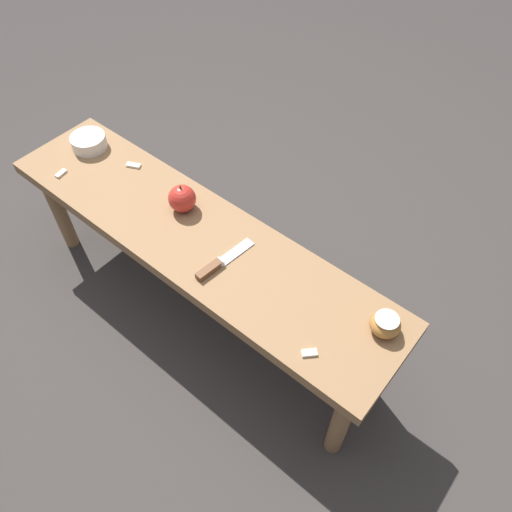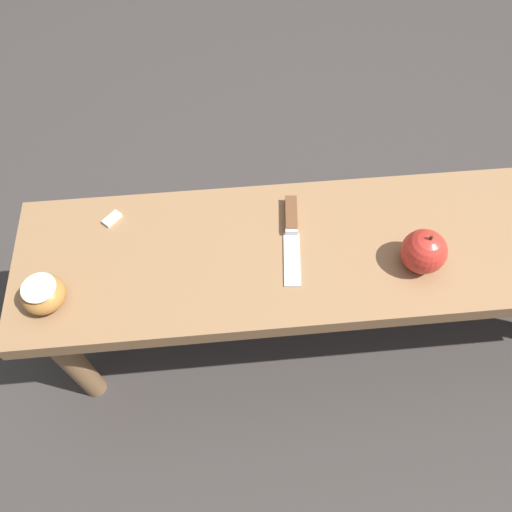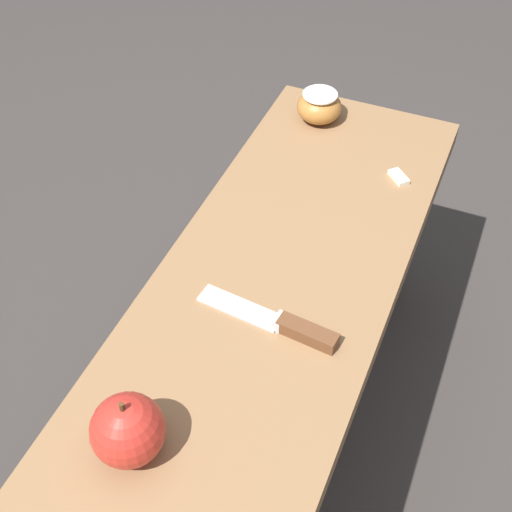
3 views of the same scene
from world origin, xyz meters
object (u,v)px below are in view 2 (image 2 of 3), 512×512
object	(u,v)px
apple_whole	(424,251)
wooden_bench	(359,258)
apple_cut	(44,294)
knife	(291,227)

from	to	relation	value
apple_whole	wooden_bench	bearing A→B (deg)	150.13
wooden_bench	apple_cut	distance (m)	0.63
knife	apple_whole	xyz separation A→B (m)	(0.24, -0.10, 0.04)
knife	apple_whole	distance (m)	0.26
wooden_bench	knife	xyz separation A→B (m)	(-0.14, 0.05, 0.07)
knife	apple_whole	world-z (taller)	apple_whole
wooden_bench	knife	size ratio (longest dim) A/B	6.76
wooden_bench	apple_whole	distance (m)	0.15
wooden_bench	knife	bearing A→B (deg)	161.34
wooden_bench	knife	world-z (taller)	knife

